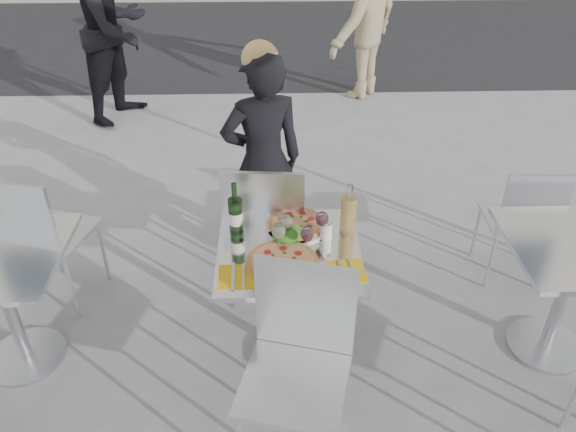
{
  "coord_description": "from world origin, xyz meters",
  "views": [
    {
      "loc": [
        -0.07,
        -2.26,
        2.47
      ],
      "look_at": [
        0.0,
        0.15,
        0.85
      ],
      "focal_mm": 35.0,
      "sensor_mm": 36.0,
      "label": 1
    }
  ],
  "objects_px": {
    "sugar_shaker": "(326,229)",
    "wineglass_red_a": "(307,235)",
    "carafe": "(348,214)",
    "side_table_right": "(570,276)",
    "wine_bottle": "(236,214)",
    "napkin_right": "(346,271)",
    "salad_plate": "(287,235)",
    "pedestrian_a": "(116,29)",
    "main_table": "(289,281)",
    "side_chair_lfar": "(39,231)",
    "pedestrian_b": "(364,16)",
    "wineglass_white_b": "(286,223)",
    "napkin_left": "(237,276)",
    "wineglass_white_a": "(279,232)",
    "wineglass_red_b": "(322,220)",
    "woman_diner": "(263,162)",
    "pizza_far": "(296,224)",
    "chair_far": "(266,224)",
    "chair_near": "(299,352)",
    "pizza_near": "(282,262)",
    "side_table_left": "(1,286)",
    "side_chair_rfar": "(523,216)"
  },
  "relations": [
    {
      "from": "carafe",
      "to": "wineglass_white_a",
      "type": "distance_m",
      "value": 0.38
    },
    {
      "from": "woman_diner",
      "to": "pizza_near",
      "type": "relative_size",
      "value": 4.15
    },
    {
      "from": "chair_far",
      "to": "pedestrian_b",
      "type": "relative_size",
      "value": 0.57
    },
    {
      "from": "side_chair_lfar",
      "to": "pedestrian_a",
      "type": "relative_size",
      "value": 0.52
    },
    {
      "from": "side_table_right",
      "to": "wineglass_red_b",
      "type": "distance_m",
      "value": 1.37
    },
    {
      "from": "pedestrian_a",
      "to": "napkin_right",
      "type": "height_order",
      "value": "pedestrian_a"
    },
    {
      "from": "chair_near",
      "to": "pizza_far",
      "type": "xyz_separation_m",
      "value": [
        0.02,
        0.74,
        0.18
      ]
    },
    {
      "from": "carafe",
      "to": "wineglass_white_a",
      "type": "xyz_separation_m",
      "value": [
        -0.36,
        -0.13,
        -0.01
      ]
    },
    {
      "from": "side_chair_lfar",
      "to": "pedestrian_b",
      "type": "bearing_deg",
      "value": -108.38
    },
    {
      "from": "wineglass_white_b",
      "to": "wineglass_red_b",
      "type": "relative_size",
      "value": 1.0
    },
    {
      "from": "side_table_left",
      "to": "pedestrian_a",
      "type": "relative_size",
      "value": 0.41
    },
    {
      "from": "side_table_left",
      "to": "side_chair_lfar",
      "type": "height_order",
      "value": "side_chair_lfar"
    },
    {
      "from": "side_table_right",
      "to": "pedestrian_b",
      "type": "relative_size",
      "value": 0.42
    },
    {
      "from": "side_table_right",
      "to": "pedestrian_a",
      "type": "xyz_separation_m",
      "value": [
        -3.12,
        3.44,
        0.37
      ]
    },
    {
      "from": "wineglass_white_a",
      "to": "napkin_right",
      "type": "relative_size",
      "value": 0.79
    },
    {
      "from": "salad_plate",
      "to": "pedestrian_a",
      "type": "bearing_deg",
      "value": 115.55
    },
    {
      "from": "wineglass_red_a",
      "to": "main_table",
      "type": "bearing_deg",
      "value": 161.13
    },
    {
      "from": "wine_bottle",
      "to": "pizza_far",
      "type": "bearing_deg",
      "value": 6.88
    },
    {
      "from": "chair_near",
      "to": "wineglass_white_a",
      "type": "distance_m",
      "value": 0.61
    },
    {
      "from": "main_table",
      "to": "side_chair_lfar",
      "type": "height_order",
      "value": "side_chair_lfar"
    },
    {
      "from": "salad_plate",
      "to": "napkin_right",
      "type": "bearing_deg",
      "value": -42.81
    },
    {
      "from": "pedestrian_a",
      "to": "pizza_far",
      "type": "xyz_separation_m",
      "value": [
        1.67,
        -3.24,
        -0.15
      ]
    },
    {
      "from": "side_chair_rfar",
      "to": "woman_diner",
      "type": "bearing_deg",
      "value": -9.79
    },
    {
      "from": "sugar_shaker",
      "to": "pedestrian_a",
      "type": "bearing_deg",
      "value": 118.45
    },
    {
      "from": "chair_far",
      "to": "pedestrian_b",
      "type": "height_order",
      "value": "pedestrian_b"
    },
    {
      "from": "main_table",
      "to": "wineglass_red_a",
      "type": "xyz_separation_m",
      "value": [
        0.09,
        -0.03,
        0.32
      ]
    },
    {
      "from": "pedestrian_a",
      "to": "wineglass_white_b",
      "type": "distance_m",
      "value": 3.73
    },
    {
      "from": "chair_far",
      "to": "napkin_left",
      "type": "bearing_deg",
      "value": 83.92
    },
    {
      "from": "pedestrian_b",
      "to": "wine_bottle",
      "type": "relative_size",
      "value": 6.03
    },
    {
      "from": "chair_far",
      "to": "wineglass_white_a",
      "type": "relative_size",
      "value": 6.41
    },
    {
      "from": "salad_plate",
      "to": "wine_bottle",
      "type": "bearing_deg",
      "value": 161.36
    },
    {
      "from": "carafe",
      "to": "side_table_right",
      "type": "bearing_deg",
      "value": -6.2
    },
    {
      "from": "main_table",
      "to": "napkin_right",
      "type": "distance_m",
      "value": 0.39
    },
    {
      "from": "wineglass_red_b",
      "to": "napkin_right",
      "type": "xyz_separation_m",
      "value": [
        0.1,
        -0.28,
        -0.11
      ]
    },
    {
      "from": "wineglass_white_b",
      "to": "napkin_left",
      "type": "bearing_deg",
      "value": -129.46
    },
    {
      "from": "wineglass_white_a",
      "to": "chair_far",
      "type": "bearing_deg",
      "value": 99.36
    },
    {
      "from": "wine_bottle",
      "to": "wineglass_white_a",
      "type": "xyz_separation_m",
      "value": [
        0.22,
        -0.16,
        -0.0
      ]
    },
    {
      "from": "side_table_right",
      "to": "wine_bottle",
      "type": "relative_size",
      "value": 2.54
    },
    {
      "from": "pizza_near",
      "to": "sugar_shaker",
      "type": "distance_m",
      "value": 0.32
    },
    {
      "from": "main_table",
      "to": "sugar_shaker",
      "type": "distance_m",
      "value": 0.34
    },
    {
      "from": "sugar_shaker",
      "to": "napkin_right",
      "type": "xyz_separation_m",
      "value": [
        0.08,
        -0.28,
        -0.05
      ]
    },
    {
      "from": "woman_diner",
      "to": "napkin_right",
      "type": "height_order",
      "value": "woman_diner"
    },
    {
      "from": "sugar_shaker",
      "to": "wineglass_red_a",
      "type": "xyz_separation_m",
      "value": [
        -0.1,
        -0.12,
        0.06
      ]
    },
    {
      "from": "side_chair_rfar",
      "to": "pedestrian_b",
      "type": "relative_size",
      "value": 0.49
    },
    {
      "from": "sugar_shaker",
      "to": "wineglass_white_a",
      "type": "xyz_separation_m",
      "value": [
        -0.24,
        -0.09,
        0.06
      ]
    },
    {
      "from": "salad_plate",
      "to": "wineglass_red_b",
      "type": "bearing_deg",
      "value": 7.83
    },
    {
      "from": "wine_bottle",
      "to": "napkin_right",
      "type": "distance_m",
      "value": 0.65
    },
    {
      "from": "woman_diner",
      "to": "pizza_far",
      "type": "height_order",
      "value": "woman_diner"
    },
    {
      "from": "wineglass_white_a",
      "to": "wineglass_red_b",
      "type": "bearing_deg",
      "value": 23.23
    },
    {
      "from": "chair_far",
      "to": "pizza_far",
      "type": "xyz_separation_m",
      "value": [
        0.17,
        -0.25,
        0.17
      ]
    }
  ]
}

